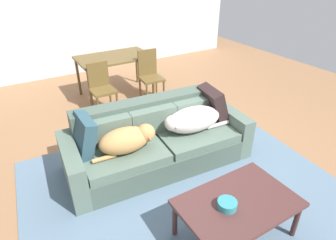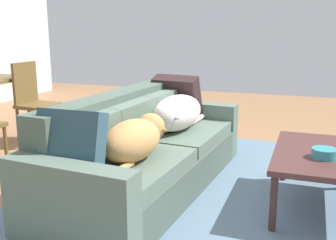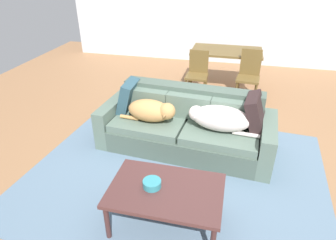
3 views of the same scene
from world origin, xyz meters
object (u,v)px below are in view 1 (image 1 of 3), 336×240
(dog_on_right_cushion, at_px, (192,120))
(throw_pillow_by_right_arm, at_px, (213,104))
(dining_chair_near_right, at_px, (150,74))
(coffee_table, at_px, (238,205))
(couch, at_px, (157,141))
(bowl_on_coffee_table, at_px, (227,204))
(dining_chair_near_left, at_px, (101,86))
(dog_on_left_cushion, at_px, (128,139))
(dining_table, at_px, (114,60))
(throw_pillow_by_left_arm, at_px, (83,136))

(dog_on_right_cushion, height_order, throw_pillow_by_right_arm, throw_pillow_by_right_arm)
(throw_pillow_by_right_arm, bearing_deg, dining_chair_near_right, 92.18)
(throw_pillow_by_right_arm, bearing_deg, dog_on_right_cushion, -163.12)
(coffee_table, bearing_deg, couch, 92.26)
(bowl_on_coffee_table, relative_size, dining_chair_near_left, 0.20)
(dog_on_left_cushion, relative_size, dog_on_right_cushion, 0.85)
(coffee_table, relative_size, bowl_on_coffee_table, 6.11)
(throw_pillow_by_right_arm, bearing_deg, dining_chair_near_left, 119.59)
(dining_chair_near_left, bearing_deg, dog_on_left_cushion, -99.90)
(dog_on_left_cushion, distance_m, dining_table, 2.60)
(couch, height_order, throw_pillow_by_right_arm, throw_pillow_by_right_arm)
(throw_pillow_by_right_arm, distance_m, bowl_on_coffee_table, 1.73)
(coffee_table, distance_m, bowl_on_coffee_table, 0.16)
(dog_on_left_cushion, bearing_deg, throw_pillow_by_left_arm, 153.34)
(dining_table, bearing_deg, couch, -99.27)
(dog_on_left_cushion, bearing_deg, bowl_on_coffee_table, -69.51)
(dog_on_right_cushion, distance_m, throw_pillow_by_left_arm, 1.36)
(bowl_on_coffee_table, relative_size, dining_table, 0.13)
(throw_pillow_by_right_arm, bearing_deg, dining_table, 102.52)
(couch, xyz_separation_m, dining_chair_near_right, (0.83, 1.74, 0.22))
(dining_table, bearing_deg, dog_on_right_cushion, -88.51)
(couch, xyz_separation_m, coffee_table, (0.06, -1.45, 0.10))
(coffee_table, bearing_deg, dog_on_left_cushion, 111.30)
(bowl_on_coffee_table, xyz_separation_m, dining_chair_near_left, (-0.03, 3.19, -0.00))
(couch, xyz_separation_m, dog_on_left_cushion, (-0.45, -0.14, 0.26))
(bowl_on_coffee_table, bearing_deg, dining_chair_near_left, 90.46)
(dining_chair_near_right, bearing_deg, dog_on_right_cushion, -96.40)
(throw_pillow_by_left_arm, relative_size, dining_chair_near_right, 0.47)
(dog_on_left_cushion, xyz_separation_m, dining_chair_near_left, (0.34, 1.89, -0.09))
(dining_chair_near_right, bearing_deg, dining_table, 133.17)
(dog_on_left_cushion, bearing_deg, throw_pillow_by_right_arm, 9.79)
(throw_pillow_by_right_arm, height_order, coffee_table, throw_pillow_by_right_arm)
(dog_on_right_cushion, bearing_deg, dining_chair_near_right, 83.05)
(throw_pillow_by_left_arm, height_order, dining_chair_near_right, dining_chair_near_right)
(couch, distance_m, bowl_on_coffee_table, 1.46)
(dining_chair_near_left, bearing_deg, coffee_table, -86.64)
(throw_pillow_by_right_arm, relative_size, dining_chair_near_right, 0.49)
(couch, distance_m, dog_on_right_cushion, 0.54)
(dog_on_left_cushion, xyz_separation_m, coffee_table, (0.51, -1.30, -0.17))
(dog_on_right_cushion, distance_m, dining_chair_near_left, 1.99)
(throw_pillow_by_right_arm, relative_size, bowl_on_coffee_table, 2.65)
(couch, bearing_deg, dog_on_right_cushion, -15.07)
(couch, bearing_deg, throw_pillow_by_right_arm, 3.31)
(couch, distance_m, dining_table, 2.38)
(dog_on_left_cushion, relative_size, dining_chair_near_right, 0.82)
(dog_on_right_cushion, distance_m, dining_table, 2.48)
(dining_table, bearing_deg, dining_chair_near_right, -51.99)
(dog_on_right_cushion, xyz_separation_m, dining_table, (-0.06, 2.48, 0.12))
(throw_pillow_by_right_arm, height_order, dining_chair_near_right, dining_chair_near_right)
(dog_on_right_cushion, bearing_deg, bowl_on_coffee_table, -107.55)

